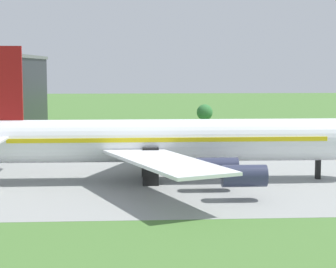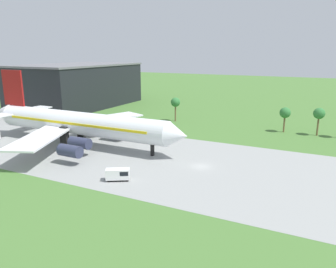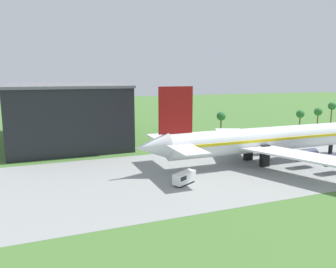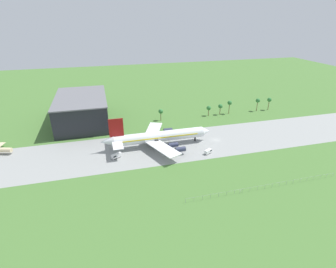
{
  "view_description": "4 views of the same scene",
  "coord_description": "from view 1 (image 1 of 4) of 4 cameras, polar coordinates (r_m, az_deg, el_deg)",
  "views": [
    {
      "loc": [
        -43.78,
        -90.95,
        17.88
      ],
      "look_at": [
        -38.03,
        2.21,
        7.34
      ],
      "focal_mm": 65.0,
      "sensor_mm": 36.0,
      "label": 1
    },
    {
      "loc": [
        25.38,
        -69.03,
        26.55
      ],
      "look_at": [
        -9.73,
        2.21,
        6.34
      ],
      "focal_mm": 35.0,
      "sensor_mm": 36.0,
      "label": 2
    },
    {
      "loc": [
        -94.07,
        -68.93,
        23.18
      ],
      "look_at": [
        -66.33,
        2.21,
        9.63
      ],
      "focal_mm": 35.0,
      "sensor_mm": 36.0,
      "label": 3
    },
    {
      "loc": [
        -71.54,
        -142.66,
        76.13
      ],
      "look_at": [
        -31.88,
        5.0,
        6.0
      ],
      "focal_mm": 28.0,
      "sensor_mm": 36.0,
      "label": 4
    }
  ],
  "objects": [
    {
      "name": "jet_airliner",
      "position": [
        93.98,
        -0.78,
        -0.65
      ],
      "size": [
        70.08,
        53.2,
        20.81
      ],
      "color": "white",
      "rests_on": "ground_plane"
    }
  ]
}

